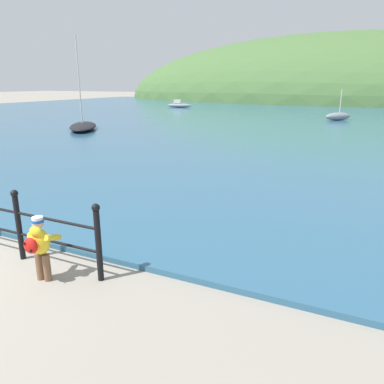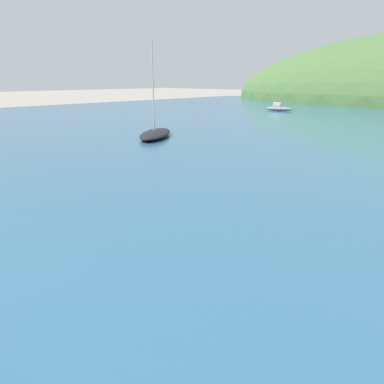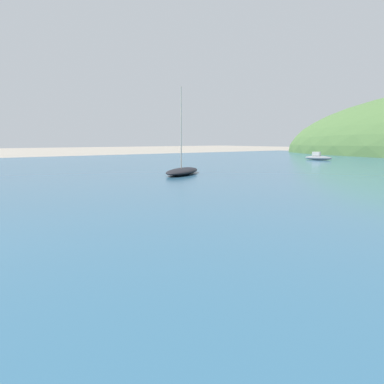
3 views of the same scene
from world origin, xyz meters
name	(u,v)px [view 2 (image 2 of 3)]	position (x,y,z in m)	size (l,w,h in m)	color
boat_red_dinghy	(155,133)	(-9.56, 15.36, 0.32)	(3.89, 4.53, 5.35)	black
boat_green_fishing	(279,108)	(-13.94, 36.44, 0.38)	(2.98, 1.35, 0.87)	gray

